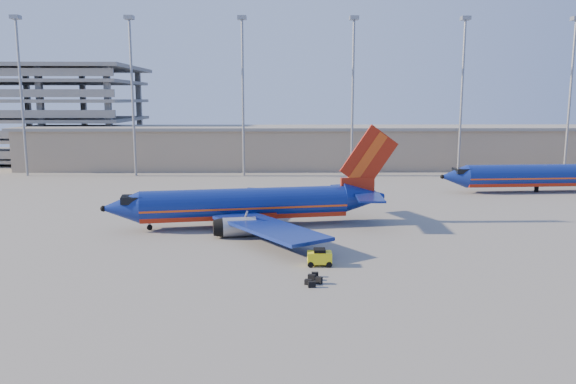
{
  "coord_description": "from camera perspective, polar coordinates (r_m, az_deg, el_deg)",
  "views": [
    {
      "loc": [
        1.54,
        -57.48,
        13.97
      ],
      "look_at": [
        2.51,
        2.72,
        4.0
      ],
      "focal_mm": 35.0,
      "sensor_mm": 36.0,
      "label": 1
    }
  ],
  "objects": [
    {
      "name": "aircraft_second",
      "position": [
        93.74,
        24.45,
        1.55
      ],
      "size": [
        32.62,
        12.68,
        11.04
      ],
      "rotation": [
        0.0,
        0.0,
        0.07
      ],
      "color": "navy",
      "rests_on": "ground"
    },
    {
      "name": "terminal_building",
      "position": [
        116.19,
        3.27,
        4.62
      ],
      "size": [
        122.0,
        16.0,
        8.5
      ],
      "color": "gray",
      "rests_on": "ground"
    },
    {
      "name": "aircraft_main",
      "position": [
        62.4,
        -3.69,
        -1.32
      ],
      "size": [
        32.8,
        31.3,
        11.17
      ],
      "rotation": [
        0.0,
        0.0,
        0.17
      ],
      "color": "navy",
      "rests_on": "ground"
    },
    {
      "name": "parking_garage",
      "position": [
        146.09,
        -26.95,
        7.52
      ],
      "size": [
        62.0,
        32.0,
        21.4
      ],
      "color": "slate",
      "rests_on": "ground"
    },
    {
      "name": "ground",
      "position": [
        59.18,
        -2.39,
        -4.26
      ],
      "size": [
        220.0,
        220.0,
        0.0
      ],
      "primitive_type": "plane",
      "color": "slate",
      "rests_on": "ground"
    },
    {
      "name": "light_mast_row",
      "position": [
        103.6,
        1.02,
        11.38
      ],
      "size": [
        101.6,
        1.6,
        28.65
      ],
      "color": "gray",
      "rests_on": "ground"
    },
    {
      "name": "luggage_pile",
      "position": [
        43.86,
        2.58,
        -8.87
      ],
      "size": [
        1.43,
        2.88,
        0.55
      ],
      "color": "black",
      "rests_on": "ground"
    },
    {
      "name": "baggage_tug",
      "position": [
        47.91,
        3.22,
        -6.61
      ],
      "size": [
        2.07,
        1.26,
        1.48
      ],
      "rotation": [
        0.0,
        0.0,
        -0.01
      ],
      "color": "yellow",
      "rests_on": "ground"
    }
  ]
}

